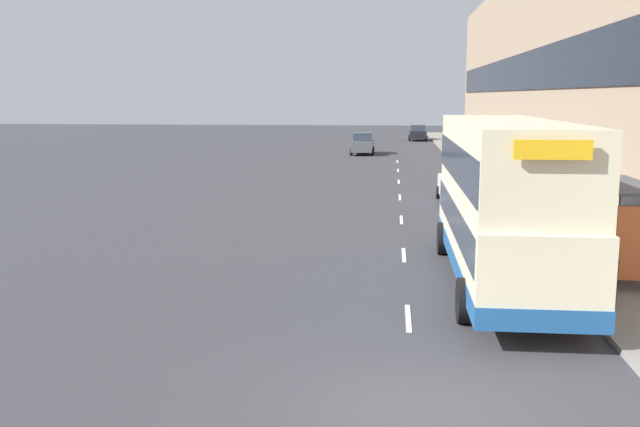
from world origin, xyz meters
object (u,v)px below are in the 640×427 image
object	(u,v)px
bus_shelter	(628,213)
car_0	(460,184)
double_decker_bus_near	(504,199)
car_2	(418,133)
litter_bin	(606,281)
pedestrian_3	(576,233)
car_1	(363,144)

from	to	relation	value
bus_shelter	car_0	xyz separation A→B (m)	(-3.03, 13.96, -0.98)
double_decker_bus_near	car_0	distance (m)	14.62
car_2	litter_bin	xyz separation A→B (m)	(2.14, -63.40, -0.19)
bus_shelter	pedestrian_3	world-z (taller)	bus_shelter
car_1	pedestrian_3	world-z (taller)	car_1
litter_bin	car_2	bearing A→B (deg)	91.94
car_1	car_2	xyz separation A→B (m)	(5.32, 19.29, -0.04)
double_decker_bus_near	pedestrian_3	xyz separation A→B (m)	(2.51, 2.56, -1.34)
bus_shelter	car_1	bearing A→B (deg)	101.81
car_2	pedestrian_3	world-z (taller)	car_2
bus_shelter	car_2	distance (m)	60.94
car_0	car_1	xyz separation A→B (m)	(-5.66, 27.58, 0.00)
bus_shelter	double_decker_bus_near	size ratio (longest dim) A/B	0.39
car_0	double_decker_bus_near	bearing A→B (deg)	-91.05
car_0	pedestrian_3	xyz separation A→B (m)	(2.24, -12.00, 0.05)
litter_bin	car_1	bearing A→B (deg)	99.61
car_1	litter_bin	world-z (taller)	car_1
bus_shelter	car_0	size ratio (longest dim) A/B	0.94
bus_shelter	litter_bin	distance (m)	3.08
double_decker_bus_near	litter_bin	bearing A→B (deg)	-43.51
double_decker_bus_near	car_0	bearing A→B (deg)	88.95
car_1	car_2	distance (m)	20.01
double_decker_bus_near	litter_bin	distance (m)	3.29
bus_shelter	double_decker_bus_near	bearing A→B (deg)	-169.83
bus_shelter	double_decker_bus_near	xyz separation A→B (m)	(-3.30, -0.59, 0.41)
bus_shelter	pedestrian_3	bearing A→B (deg)	111.79
pedestrian_3	car_2	bearing A→B (deg)	92.51
car_2	litter_bin	distance (m)	63.43
double_decker_bus_near	car_1	size ratio (longest dim) A/B	2.33
bus_shelter	car_1	world-z (taller)	bus_shelter
car_1	car_2	bearing A→B (deg)	-105.42
pedestrian_3	car_0	bearing A→B (deg)	100.59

